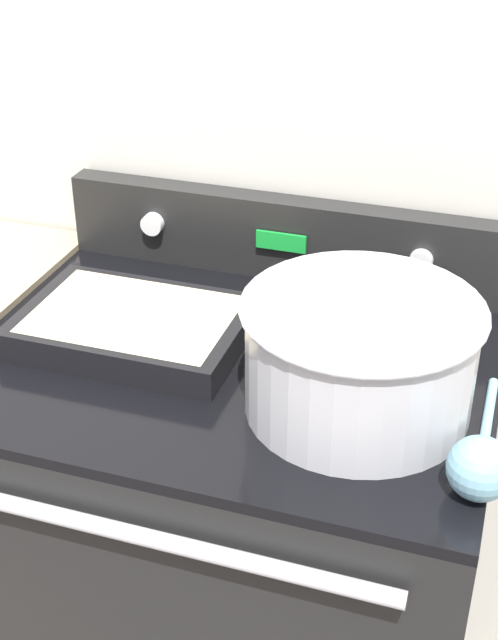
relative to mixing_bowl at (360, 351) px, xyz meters
The scene contains 6 objects.
kitchen_wall 0.52m from the mixing_bowl, 116.47° to the left, with size 8.00×0.05×2.50m.
stove_range 0.60m from the mixing_bowl, 161.09° to the left, with size 0.81×0.65×0.92m.
control_panel 0.42m from the mixing_bowl, 120.20° to the left, with size 0.81×0.07×0.15m.
mixing_bowl is the anchor object (origin of this frame).
casserole_dish 0.39m from the mixing_bowl, 169.79° to the left, with size 0.35×0.25×0.05m.
ladle 0.23m from the mixing_bowl, 34.47° to the right, with size 0.08×0.29×0.08m.
Camera 1 is at (0.39, -0.78, 1.67)m, focal length 50.00 mm.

